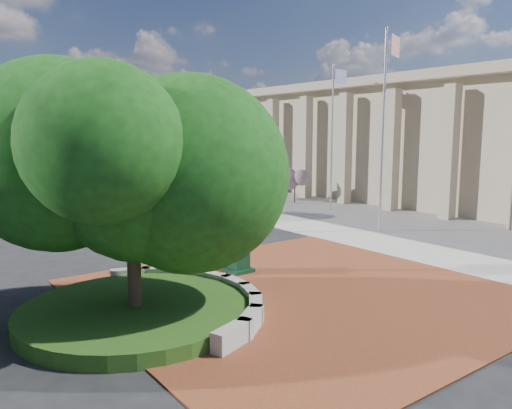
% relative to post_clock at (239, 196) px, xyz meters
% --- Properties ---
extents(ground, '(200.00, 200.00, 0.00)m').
position_rel_post_clock_xyz_m(ground, '(0.24, -2.06, -2.76)').
color(ground, black).
rests_on(ground, ground).
extents(plaza, '(12.00, 12.00, 0.04)m').
position_rel_post_clock_xyz_m(plaza, '(0.24, -3.06, -2.74)').
color(plaza, brown).
rests_on(plaza, ground).
extents(sidewalk, '(20.00, 50.00, 0.04)m').
position_rel_post_clock_xyz_m(sidewalk, '(16.24, 7.94, -2.74)').
color(sidewalk, '#9E9B93').
rests_on(sidewalk, ground).
extents(planter_wall, '(2.96, 6.77, 0.54)m').
position_rel_post_clock_xyz_m(planter_wall, '(-2.46, -2.06, -2.49)').
color(planter_wall, '#9E9B93').
rests_on(planter_wall, ground).
extents(grass_bed, '(6.10, 6.10, 0.40)m').
position_rel_post_clock_xyz_m(grass_bed, '(-4.76, -2.06, -2.56)').
color(grass_bed, '#1A3F12').
rests_on(grass_bed, ground).
extents(civic_building, '(17.35, 44.00, 8.60)m').
position_rel_post_clock_xyz_m(civic_building, '(23.85, 9.94, 1.56)').
color(civic_building, tan).
rests_on(civic_building, ground).
extents(tree_planter, '(5.20, 5.20, 6.33)m').
position_rel_post_clock_xyz_m(tree_planter, '(-4.76, -2.06, 0.96)').
color(tree_planter, '#38281C').
rests_on(tree_planter, ground).
extents(tree_street, '(4.40, 4.40, 5.45)m').
position_rel_post_clock_xyz_m(tree_street, '(-3.76, 15.94, 0.47)').
color(tree_street, '#38281C').
rests_on(tree_street, ground).
extents(post_clock, '(1.08, 1.08, 5.03)m').
position_rel_post_clock_xyz_m(post_clock, '(0.00, 0.00, 0.00)').
color(post_clock, black).
rests_on(post_clock, ground).
extents(parked_car, '(2.49, 4.94, 1.61)m').
position_rel_post_clock_xyz_m(parked_car, '(2.70, 33.86, -1.96)').
color(parked_car, '#580C12').
rests_on(parked_car, ground).
extents(flagpole_a, '(1.50, 0.58, 9.92)m').
position_rel_post_clock_xyz_m(flagpole_a, '(9.88, 1.90, 2.32)').
color(flagpole_a, silver).
rests_on(flagpole_a, ground).
extents(flagpole_b, '(1.41, 0.32, 9.14)m').
position_rel_post_clock_xyz_m(flagpole_b, '(12.90, 8.38, 1.92)').
color(flagpole_b, silver).
rests_on(flagpole_b, ground).
extents(street_lamp_near, '(2.10, 0.95, 9.75)m').
position_rel_post_clock_xyz_m(street_lamp_near, '(4.84, 27.52, 2.95)').
color(street_lamp_near, slate).
rests_on(street_lamp_near, ground).
extents(shrub_near, '(1.20, 1.20, 2.20)m').
position_rel_post_clock_xyz_m(shrub_near, '(13.18, 12.22, -1.17)').
color(shrub_near, '#38281C').
rests_on(shrub_near, ground).
extents(shrub_mid, '(1.20, 1.20, 2.20)m').
position_rel_post_clock_xyz_m(shrub_mid, '(11.95, 14.75, -1.17)').
color(shrub_mid, '#38281C').
rests_on(shrub_mid, ground).
extents(shrub_far, '(1.20, 1.20, 2.20)m').
position_rel_post_clock_xyz_m(shrub_far, '(13.82, 20.47, -1.17)').
color(shrub_far, '#38281C').
rests_on(shrub_far, ground).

